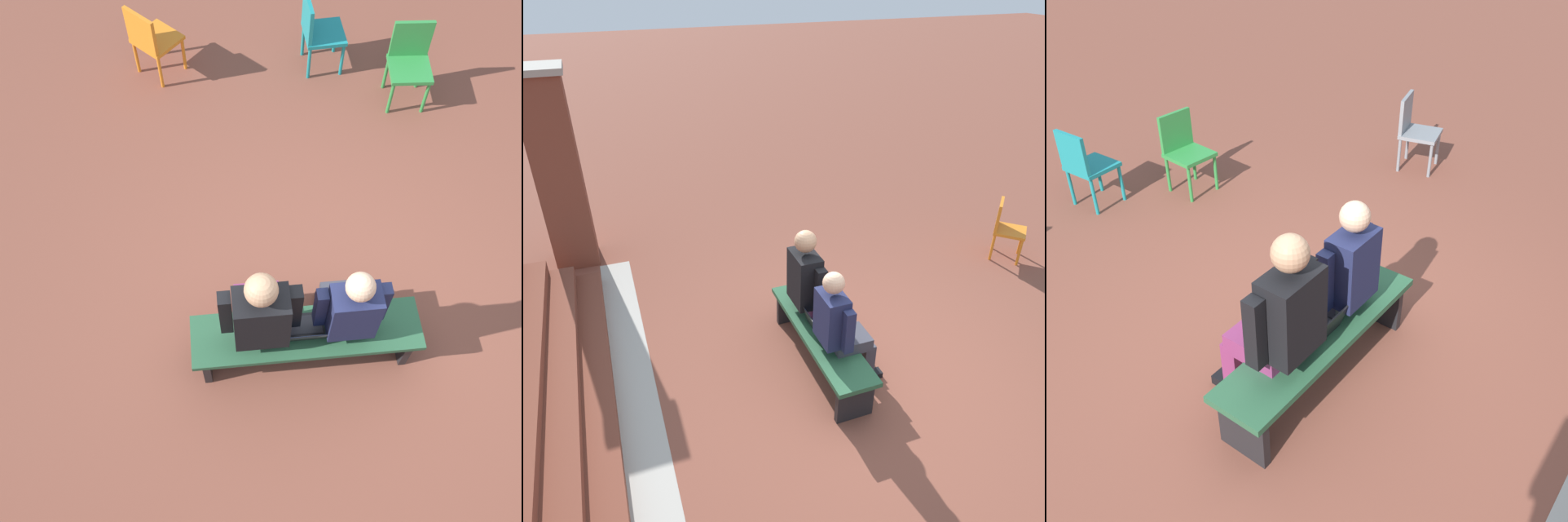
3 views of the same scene
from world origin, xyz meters
The scene contains 9 objects.
ground_plane centered at (0.00, 0.00, 0.00)m, with size 60.00×60.00×0.00m, color brown.
concrete_strip centered at (0.28, 2.25, 0.00)m, with size 5.78×0.40×0.01m, color #A8A399.
brick_steps centered at (0.28, 3.20, 0.23)m, with size 4.98×1.20×0.60m.
brick_pillar_right_of_steps centered at (3.48, 2.72, 1.34)m, with size 0.64×0.64×2.66m.
bench centered at (0.28, 0.35, 0.35)m, with size 1.80×0.44×0.45m.
person_student centered at (-0.03, 0.28, 0.71)m, with size 0.54×0.68×1.33m.
person_adult centered at (0.64, 0.28, 0.75)m, with size 0.59×0.75×1.43m.
laptop centered at (0.30, 0.36, 0.50)m, with size 0.32×0.29×0.21m.
plastic_chair_far_left centered at (1.45, -3.04, 0.48)m, with size 0.59×0.59×0.84m.
Camera 2 is at (-3.46, 2.15, 3.78)m, focal length 35.00 mm.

